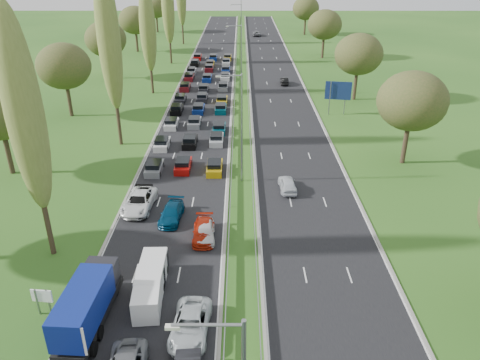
{
  "coord_description": "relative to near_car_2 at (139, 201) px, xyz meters",
  "views": [
    {
      "loc": [
        4.39,
        -3.91,
        23.04
      ],
      "look_at": [
        4.32,
        40.07,
        1.5
      ],
      "focal_mm": 35.0,
      "sensor_mm": 36.0,
      "label": 1
    }
  ],
  "objects": [
    {
      "name": "woodland_right",
      "position": [
        29.66,
        30.04,
        6.86
      ],
      "size": [
        8.0,
        153.0,
        11.1
      ],
      "color": "#2D2116",
      "rests_on": "ground"
    },
    {
      "name": "near_car_7",
      "position": [
        3.48,
        -2.1,
        -0.12
      ],
      "size": [
        2.28,
        4.82,
        1.36
      ],
      "primitive_type": "imported",
      "rotation": [
        0.0,
        0.0,
        -0.08
      ],
      "color": "#053352",
      "rests_on": "near_carriageway"
    },
    {
      "name": "near_car_11",
      "position": [
        6.75,
        -5.24,
        -0.13
      ],
      "size": [
        1.97,
        4.64,
        1.33
      ],
      "primitive_type": "imported",
      "rotation": [
        0.0,
        0.0,
        0.02
      ],
      "color": "#B1210A",
      "rests_on": "near_carriageway"
    },
    {
      "name": "poplar_row",
      "position": [
        -5.84,
        31.54,
        11.57
      ],
      "size": [
        2.8,
        127.8,
        22.44
      ],
      "color": "#2D2116",
      "rests_on": "ground"
    },
    {
      "name": "far_car_2",
      "position": [
        14.91,
        106.3,
        -0.07
      ],
      "size": [
        2.61,
        5.3,
        1.45
      ],
      "primitive_type": "imported",
      "rotation": [
        0.0,
        0.0,
        3.1
      ],
      "color": "slate",
      "rests_on": "far_carriageway"
    },
    {
      "name": "white_van_front",
      "position": [
        3.4,
        -13.81,
        0.16
      ],
      "size": [
        1.85,
        4.73,
        1.9
      ],
      "rotation": [
        0.0,
        0.0,
        0.08
      ],
      "color": "white",
      "rests_on": "near_carriageway"
    },
    {
      "name": "central_reservation",
      "position": [
        10.16,
        45.87,
        -0.27
      ],
      "size": [
        2.36,
        215.0,
        0.32
      ],
      "color": "gray",
      "rests_on": "ground"
    },
    {
      "name": "direction_sign",
      "position": [
        25.06,
        30.05,
        2.75
      ],
      "size": [
        3.95,
        0.83,
        5.2
      ],
      "color": "gray",
      "rests_on": "ground"
    },
    {
      "name": "near_car_2",
      "position": [
        0.0,
        0.0,
        0.0
      ],
      "size": [
        3.07,
        5.92,
        1.59
      ],
      "primitive_type": "imported",
      "rotation": [
        0.0,
        0.0,
        -0.08
      ],
      "color": "white",
      "rests_on": "near_carriageway"
    },
    {
      "name": "lamp_columns",
      "position": [
        10.16,
        41.37,
        5.18
      ],
      "size": [
        0.18,
        140.18,
        12.0
      ],
      "color": "gray",
      "rests_on": "ground"
    },
    {
      "name": "near_car_3",
      "position": [
        0.08,
        -0.09,
        -0.04
      ],
      "size": [
        2.17,
        5.26,
        1.52
      ],
      "primitive_type": "imported",
      "rotation": [
        0.0,
        0.0,
        -0.01
      ],
      "color": "black",
      "rests_on": "near_carriageway"
    },
    {
      "name": "near_car_10",
      "position": [
        6.72,
        -16.93,
        -0.06
      ],
      "size": [
        2.75,
        5.43,
        1.47
      ],
      "primitive_type": "imported",
      "rotation": [
        0.0,
        0.0,
        -0.06
      ],
      "color": "silver",
      "rests_on": "near_carriageway"
    },
    {
      "name": "ground",
      "position": [
        10.16,
        43.37,
        -0.82
      ],
      "size": [
        260.0,
        260.0,
        0.0
      ],
      "primitive_type": "plane",
      "color": "#255019",
      "rests_on": "ground"
    },
    {
      "name": "info_sign",
      "position": [
        -3.74,
        -15.04,
        0.55
      ],
      "size": [
        1.5,
        0.26,
        2.1
      ],
      "color": "gray",
      "rests_on": "ground"
    },
    {
      "name": "far_carriageway",
      "position": [
        16.91,
        45.87,
        -0.82
      ],
      "size": [
        10.5,
        215.0,
        0.04
      ],
      "primitive_type": "cube",
      "color": "black",
      "rests_on": "ground"
    },
    {
      "name": "blue_lorry",
      "position": [
        -0.21,
        -15.96,
        0.99
      ],
      "size": [
        2.26,
        8.14,
        3.44
      ],
      "rotation": [
        0.0,
        0.0,
        -0.06
      ],
      "color": "black",
      "rests_on": "near_carriageway"
    },
    {
      "name": "woodland_left",
      "position": [
        -16.34,
        26.0,
        6.86
      ],
      "size": [
        8.0,
        166.0,
        11.1
      ],
      "color": "#2D2116",
      "rests_on": "ground"
    },
    {
      "name": "far_car_0",
      "position": [
        15.05,
        4.05,
        -0.08
      ],
      "size": [
        1.9,
        4.26,
        1.42
      ],
      "primitive_type": "imported",
      "rotation": [
        0.0,
        0.0,
        3.19
      ],
      "color": "silver",
      "rests_on": "far_carriageway"
    },
    {
      "name": "near_carriageway",
      "position": [
        3.41,
        45.87,
        -0.82
      ],
      "size": [
        10.5,
        215.0,
        0.04
      ],
      "primitive_type": "cube",
      "color": "black",
      "rests_on": "ground"
    },
    {
      "name": "traffic_queue_fill",
      "position": [
        3.37,
        40.78,
        -0.38
      ],
      "size": [
        9.03,
        66.96,
        0.8
      ],
      "color": "slate",
      "rests_on": "ground"
    },
    {
      "name": "near_car_12",
      "position": [
        6.89,
        -5.27,
        -0.08
      ],
      "size": [
        1.97,
        4.32,
        1.44
      ],
      "primitive_type": "imported",
      "rotation": [
        0.0,
        0.0,
        0.07
      ],
      "color": "silver",
      "rests_on": "near_carriageway"
    },
    {
      "name": "white_van_rear",
      "position": [
        3.33,
        -11.7,
        0.17
      ],
      "size": [
        1.87,
        4.78,
        1.92
      ],
      "rotation": [
        0.0,
        0.0,
        0.02
      ],
      "color": "silver",
      "rests_on": "near_carriageway"
    },
    {
      "name": "far_car_1",
      "position": [
        18.43,
        48.55,
        -0.14
      ],
      "size": [
        1.39,
        3.99,
        1.32
      ],
      "primitive_type": "imported",
      "rotation": [
        0.0,
        0.0,
        3.14
      ],
      "color": "black",
      "rests_on": "far_carriageway"
    }
  ]
}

